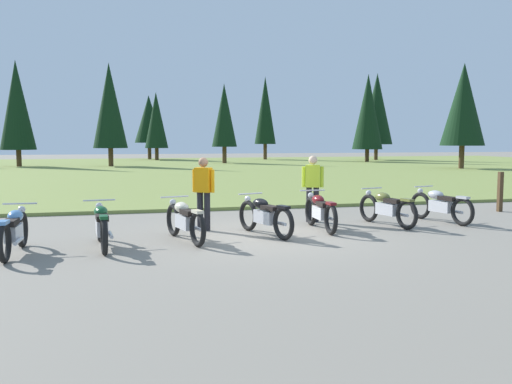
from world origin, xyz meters
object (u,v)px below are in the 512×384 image
Objects in this scene: motorcycle_silver at (440,205)px; trail_marker_post at (500,192)px; motorcycle_sky_blue at (14,231)px; motorcycle_british_green at (102,225)px; motorcycle_maroon at (320,211)px; rider_with_back_turned at (203,189)px; motorcycle_olive at (387,208)px; motorcycle_cream at (185,220)px; rider_in_hivis_vest at (313,184)px; motorcycle_black at (265,215)px.

motorcycle_silver is 1.80× the size of trail_marker_post.
motorcycle_sky_blue and motorcycle_british_green have the same top height.
rider_with_back_turned reaches higher than motorcycle_maroon.
motorcycle_silver is (1.56, 0.17, 0.00)m from motorcycle_olive.
motorcycle_maroon is at bearing 12.08° from motorcycle_cream.
motorcycle_sky_blue is at bearing -170.18° from motorcycle_british_green.
motorcycle_olive is 1.24× the size of rider_in_hivis_vest.
motorcycle_maroon is (6.34, 1.28, 0.00)m from motorcycle_sky_blue.
trail_marker_post is at bearing 19.97° from motorcycle_olive.
motorcycle_olive and motorcycle_silver have the same top height.
motorcycle_sky_blue is 12.89m from trail_marker_post.
motorcycle_sky_blue and motorcycle_cream have the same top height.
rider_with_back_turned reaches higher than motorcycle_olive.
trail_marker_post is at bearing 13.89° from motorcycle_sky_blue.
rider_in_hivis_vest reaches higher than motorcycle_british_green.
motorcycle_cream is 5.06m from motorcycle_olive.
motorcycle_olive is at bearing -4.13° from rider_with_back_turned.
rider_in_hivis_vest reaches higher than trail_marker_post.
motorcycle_british_green is 1.83× the size of trail_marker_post.
rider_in_hivis_vest is (0.25, 1.22, 0.51)m from motorcycle_maroon.
motorcycle_cream is 1.79m from motorcycle_black.
rider_in_hivis_vest reaches higher than motorcycle_olive.
motorcycle_olive is 1.80× the size of trail_marker_post.
rider_with_back_turned is at bearing 175.87° from motorcycle_olive.
motorcycle_black is 2.38m from rider_in_hivis_vest.
motorcycle_maroon is 1.83× the size of trail_marker_post.
motorcycle_olive is (1.78, 0.22, 0.00)m from motorcycle_maroon.
motorcycle_maroon is 1.01× the size of motorcycle_olive.
motorcycle_sky_blue is 9.82m from motorcycle_silver.
motorcycle_silver is at bearing 9.40° from motorcycle_black.
motorcycle_maroon and motorcycle_olive have the same top height.
rider_in_hivis_vest and rider_with_back_turned have the same top height.
motorcycle_sky_blue is 1.83× the size of trail_marker_post.
motorcycle_maroon is at bearing -11.62° from rider_with_back_turned.
motorcycle_maroon is 1.26× the size of rider_with_back_turned.
motorcycle_black and motorcycle_silver have the same top height.
motorcycle_silver is (4.77, 0.79, 0.00)m from motorcycle_black.
rider_with_back_turned is at bearing 141.82° from motorcycle_black.
motorcycle_cream is at bearing -115.06° from rider_with_back_turned.
trail_marker_post is at bearing 26.74° from motorcycle_silver.
motorcycle_sky_blue is 3.20m from motorcycle_cream.
rider_with_back_turned reaches higher than trail_marker_post.
motorcycle_british_green is 2.74m from rider_with_back_turned.
rider_with_back_turned is (-4.41, 0.32, 0.51)m from motorcycle_olive.
motorcycle_british_green and motorcycle_cream have the same top height.
motorcycle_cream is 1.02× the size of motorcycle_black.
motorcycle_olive is at bearing 10.59° from motorcycle_british_green.
motorcycle_maroon is 1.02× the size of motorcycle_silver.
rider_with_back_turned reaches higher than motorcycle_black.
motorcycle_sky_blue and motorcycle_olive have the same top height.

